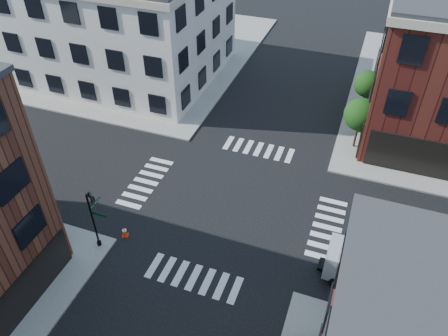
% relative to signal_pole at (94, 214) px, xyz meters
% --- Properties ---
extents(ground, '(120.00, 120.00, 0.00)m').
position_rel_signal_pole_xyz_m(ground, '(6.72, 6.68, -2.86)').
color(ground, black).
rests_on(ground, ground).
extents(sidewalk_nw, '(30.00, 30.00, 0.15)m').
position_rel_signal_pole_xyz_m(sidewalk_nw, '(-14.28, 27.68, -2.78)').
color(sidewalk_nw, gray).
rests_on(sidewalk_nw, ground).
extents(building_nw, '(22.00, 16.00, 11.00)m').
position_rel_signal_pole_xyz_m(building_nw, '(-12.28, 22.68, 2.64)').
color(building_nw, silver).
rests_on(building_nw, ground).
extents(tree_near, '(2.69, 2.69, 4.49)m').
position_rel_signal_pole_xyz_m(tree_near, '(14.28, 16.65, 0.30)').
color(tree_near, black).
rests_on(tree_near, ground).
extents(tree_far, '(2.43, 2.43, 4.07)m').
position_rel_signal_pole_xyz_m(tree_far, '(14.28, 22.65, 0.02)').
color(tree_far, black).
rests_on(tree_far, ground).
extents(signal_pole, '(1.29, 1.24, 4.60)m').
position_rel_signal_pole_xyz_m(signal_pole, '(0.00, 0.00, 0.00)').
color(signal_pole, black).
rests_on(signal_pole, ground).
extents(box_truck, '(7.48, 2.45, 3.35)m').
position_rel_signal_pole_xyz_m(box_truck, '(17.88, 2.89, -1.11)').
color(box_truck, silver).
rests_on(box_truck, ground).
extents(traffic_cone, '(0.53, 0.53, 0.75)m').
position_rel_signal_pole_xyz_m(traffic_cone, '(1.02, 1.27, -2.49)').
color(traffic_cone, '#FF3C0B').
rests_on(traffic_cone, ground).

